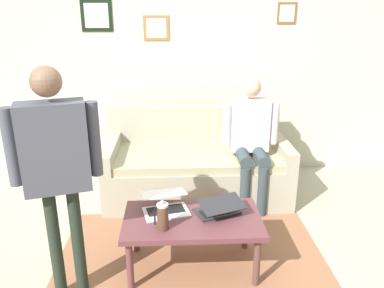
{
  "coord_description": "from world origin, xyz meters",
  "views": [
    {
      "loc": [
        0.17,
        2.3,
        1.92
      ],
      "look_at": [
        0.02,
        -0.83,
        0.8
      ],
      "focal_mm": 36.11,
      "sensor_mm": 36.0,
      "label": 1
    }
  ],
  "objects": [
    {
      "name": "person_standing",
      "position": [
        0.91,
        0.03,
        1.03
      ],
      "size": [
        0.57,
        0.28,
        1.6
      ],
      "color": "#202A20",
      "rests_on": "ground_plane"
    },
    {
      "name": "person_seated",
      "position": [
        -0.58,
        -1.26,
        0.73
      ],
      "size": [
        0.55,
        0.51,
        1.28
      ],
      "color": "#323E42",
      "rests_on": "ground_plane"
    },
    {
      "name": "couch",
      "position": [
        -0.06,
        -1.49,
        0.3
      ],
      "size": [
        1.88,
        0.93,
        0.88
      ],
      "color": "#9F9C87",
      "rests_on": "ground_plane"
    },
    {
      "name": "laptop_left",
      "position": [
        -0.16,
        -0.27,
        0.48
      ],
      "size": [
        0.4,
        0.37,
        0.13
      ],
      "color": "#28282D",
      "rests_on": "coffee_table"
    },
    {
      "name": "coffee_table",
      "position": [
        0.04,
        -0.22,
        0.39
      ],
      "size": [
        1.03,
        0.58,
        0.44
      ],
      "color": "brown",
      "rests_on": "ground_plane"
    },
    {
      "name": "back_wall",
      "position": [
        0.0,
        -2.2,
        1.35
      ],
      "size": [
        7.04,
        0.11,
        2.7
      ],
      "color": "beige",
      "rests_on": "ground_plane"
    },
    {
      "name": "laptop_center",
      "position": [
        0.25,
        -0.33,
        0.48
      ],
      "size": [
        0.4,
        0.39,
        0.14
      ],
      "color": "silver",
      "rests_on": "coffee_table"
    },
    {
      "name": "ground_plane",
      "position": [
        0.0,
        0.0,
        0.0
      ],
      "size": [
        7.68,
        7.68,
        0.0
      ],
      "primitive_type": "plane",
      "color": "#ACA58D"
    },
    {
      "name": "french_press",
      "position": [
        0.26,
        -0.07,
        0.54
      ],
      "size": [
        0.1,
        0.08,
        0.23
      ],
      "color": "#4C3323",
      "rests_on": "coffee_table"
    },
    {
      "name": "area_rug",
      "position": [
        0.04,
        -0.12,
        0.0
      ],
      "size": [
        2.14,
        1.89,
        0.01
      ],
      "primitive_type": "cube",
      "color": "#905F42",
      "rests_on": "ground_plane"
    }
  ]
}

